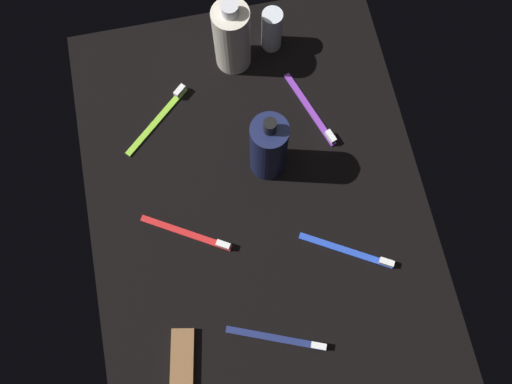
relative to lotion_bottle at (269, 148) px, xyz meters
The scene contains 10 objects.
ground_plane 11.55cm from the lotion_bottle, 30.36° to the right, with size 84.00×64.00×1.20cm, color black.
lotion_bottle is the anchor object (origin of this frame).
bodywash_bottle 23.99cm from the lotion_bottle, behind, with size 7.19×7.19×17.98cm.
deodorant_stick 26.84cm from the lotion_bottle, 166.53° to the left, with size 4.13×4.13×10.20cm, color silver.
toothbrush_lime 24.86cm from the lotion_bottle, 126.40° to the right, with size 12.91×14.20×2.10cm.
toothbrush_blue 24.67cm from the lotion_bottle, 30.08° to the left, with size 10.04×16.19×2.10cm.
toothbrush_purple 16.12cm from the lotion_bottle, 127.96° to the left, with size 17.41×7.00×2.10cm.
toothbrush_red 21.65cm from the lotion_bottle, 56.81° to the right, with size 10.17×16.12×2.10cm.
toothbrush_navy 34.01cm from the lotion_bottle, ahead, with size 7.74×17.18×2.10cm.
snack_bar_brown 40.11cm from the lotion_bottle, 34.06° to the right, with size 10.40×4.00×1.50cm, color brown.
Camera 1 is at (26.90, -5.48, 96.70)cm, focal length 36.86 mm.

